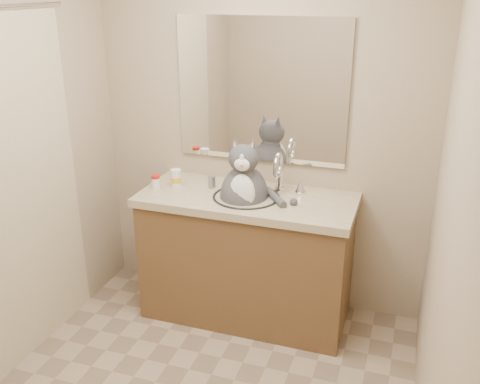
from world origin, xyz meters
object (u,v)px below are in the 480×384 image
cat (244,192)px  pill_bottle_orange (176,178)px  pill_bottle_redcap (156,182)px  grey_canister (212,182)px

cat → pill_bottle_orange: bearing=163.7°
cat → pill_bottle_orange: cat is taller
pill_bottle_redcap → cat: bearing=4.4°
cat → grey_canister: bearing=148.6°
cat → grey_canister: 0.27m
pill_bottle_redcap → pill_bottle_orange: size_ratio=0.82×
pill_bottle_orange → cat: bearing=-4.7°
cat → pill_bottle_orange: 0.48m
pill_bottle_orange → pill_bottle_redcap: bearing=-141.1°
pill_bottle_redcap → pill_bottle_orange: pill_bottle_orange is taller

